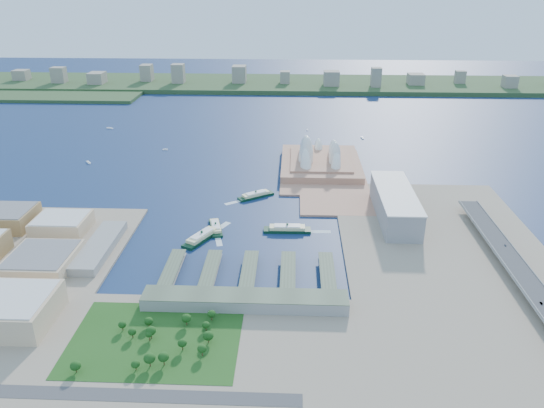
{
  "coord_description": "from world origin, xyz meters",
  "views": [
    {
      "loc": [
        59.87,
        -567.73,
        301.35
      ],
      "look_at": [
        32.08,
        80.5,
        18.0
      ],
      "focal_mm": 35.0,
      "sensor_mm": 36.0,
      "label": 1
    }
  ],
  "objects_px": {
    "ferry_b": "(256,194)",
    "ferry_a": "(216,226)",
    "toaster_building": "(395,205)",
    "ferry_c": "(202,235)",
    "car_c": "(505,245)",
    "car_b": "(541,303)",
    "opera_house": "(321,149)",
    "ferry_d": "(287,227)"
  },
  "relations": [
    {
      "from": "ferry_d",
      "to": "opera_house",
      "type": "bearing_deg",
      "value": -12.99
    },
    {
      "from": "opera_house",
      "to": "toaster_building",
      "type": "bearing_deg",
      "value": -65.77
    },
    {
      "from": "opera_house",
      "to": "ferry_d",
      "type": "distance_m",
      "value": 251.03
    },
    {
      "from": "ferry_b",
      "to": "car_c",
      "type": "bearing_deg",
      "value": 26.43
    },
    {
      "from": "ferry_b",
      "to": "ferry_d",
      "type": "xyz_separation_m",
      "value": [
        47.73,
        -110.16,
        0.47
      ]
    },
    {
      "from": "ferry_a",
      "to": "ferry_b",
      "type": "distance_m",
      "value": 116.51
    },
    {
      "from": "toaster_building",
      "to": "ferry_a",
      "type": "height_order",
      "value": "toaster_building"
    },
    {
      "from": "ferry_d",
      "to": "ferry_a",
      "type": "bearing_deg",
      "value": 87.51
    },
    {
      "from": "opera_house",
      "to": "toaster_building",
      "type": "relative_size",
      "value": 1.16
    },
    {
      "from": "ferry_a",
      "to": "toaster_building",
      "type": "bearing_deg",
      "value": -3.79
    },
    {
      "from": "toaster_building",
      "to": "ferry_b",
      "type": "relative_size",
      "value": 2.83
    },
    {
      "from": "ferry_a",
      "to": "ferry_b",
      "type": "bearing_deg",
      "value": 53.81
    },
    {
      "from": "ferry_c",
      "to": "car_c",
      "type": "distance_m",
      "value": 356.57
    },
    {
      "from": "ferry_c",
      "to": "ferry_d",
      "type": "xyz_separation_m",
      "value": [
        104.6,
        26.84,
        -0.17
      ]
    },
    {
      "from": "ferry_a",
      "to": "ferry_c",
      "type": "xyz_separation_m",
      "value": [
        -12.82,
        -29.14,
        1.0
      ]
    },
    {
      "from": "ferry_a",
      "to": "car_b",
      "type": "bearing_deg",
      "value": -41.54
    },
    {
      "from": "ferry_b",
      "to": "car_c",
      "type": "distance_m",
      "value": 341.75
    },
    {
      "from": "car_c",
      "to": "car_b",
      "type": "bearing_deg",
      "value": -93.94
    },
    {
      "from": "ferry_b",
      "to": "car_c",
      "type": "height_order",
      "value": "car_c"
    },
    {
      "from": "toaster_building",
      "to": "ferry_c",
      "type": "height_order",
      "value": "toaster_building"
    },
    {
      "from": "ferry_c",
      "to": "car_b",
      "type": "height_order",
      "value": "car_b"
    },
    {
      "from": "car_b",
      "to": "car_c",
      "type": "height_order",
      "value": "car_b"
    },
    {
      "from": "opera_house",
      "to": "car_c",
      "type": "distance_m",
      "value": 360.73
    },
    {
      "from": "opera_house",
      "to": "toaster_building",
      "type": "height_order",
      "value": "opera_house"
    },
    {
      "from": "opera_house",
      "to": "car_c",
      "type": "relative_size",
      "value": 44.58
    },
    {
      "from": "opera_house",
      "to": "toaster_building",
      "type": "distance_m",
      "value": 219.62
    },
    {
      "from": "ferry_d",
      "to": "car_b",
      "type": "distance_m",
      "value": 297.73
    },
    {
      "from": "opera_house",
      "to": "toaster_building",
      "type": "xyz_separation_m",
      "value": [
        90.0,
        -200.0,
        -11.5
      ]
    },
    {
      "from": "opera_house",
      "to": "ferry_a",
      "type": "relative_size",
      "value": 3.53
    },
    {
      "from": "ferry_a",
      "to": "car_c",
      "type": "distance_m",
      "value": 347.53
    },
    {
      "from": "ferry_a",
      "to": "car_b",
      "type": "relative_size",
      "value": 12.39
    },
    {
      "from": "ferry_a",
      "to": "opera_house",
      "type": "bearing_deg",
      "value": 45.37
    },
    {
      "from": "ferry_a",
      "to": "ferry_d",
      "type": "xyz_separation_m",
      "value": [
        91.78,
        -2.3,
        0.83
      ]
    },
    {
      "from": "ferry_b",
      "to": "ferry_d",
      "type": "height_order",
      "value": "ferry_d"
    },
    {
      "from": "opera_house",
      "to": "ferry_d",
      "type": "xyz_separation_m",
      "value": [
        -51.63,
        -244.24,
        -26.35
      ]
    },
    {
      "from": "ferry_b",
      "to": "car_b",
      "type": "relative_size",
      "value": 13.32
    },
    {
      "from": "ferry_c",
      "to": "car_b",
      "type": "relative_size",
      "value": 14.96
    },
    {
      "from": "ferry_c",
      "to": "car_c",
      "type": "relative_size",
      "value": 15.24
    },
    {
      "from": "toaster_building",
      "to": "ferry_b",
      "type": "height_order",
      "value": "toaster_building"
    },
    {
      "from": "toaster_building",
      "to": "car_c",
      "type": "relative_size",
      "value": 38.39
    },
    {
      "from": "ferry_a",
      "to": "ferry_b",
      "type": "xyz_separation_m",
      "value": [
        44.05,
        107.86,
        0.36
      ]
    },
    {
      "from": "ferry_b",
      "to": "ferry_a",
      "type": "bearing_deg",
      "value": -56.65
    }
  ]
}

